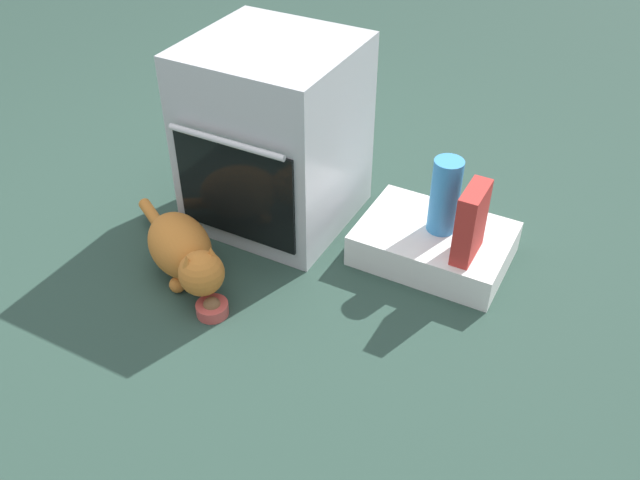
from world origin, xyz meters
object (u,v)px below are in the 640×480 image
oven (275,135)px  water_bottle (445,196)px  food_bowl (212,308)px  pantry_cabinet (434,244)px  cereal_box (471,223)px  cat (184,251)px

oven → water_bottle: bearing=3.6°
oven → food_bowl: (0.11, -0.64, -0.35)m
pantry_cabinet → cereal_box: size_ratio=2.03×
pantry_cabinet → cat: (-0.77, -0.55, 0.06)m
food_bowl → water_bottle: 0.94m
cereal_box → cat: bearing=-153.2°
pantry_cabinet → food_bowl: size_ratio=4.91×
cat → water_bottle: (0.79, 0.57, 0.16)m
food_bowl → oven: bearing=100.0°
water_bottle → pantry_cabinet: bearing=-127.8°
cat → cereal_box: size_ratio=2.23×
water_bottle → cereal_box: 0.17m
cat → cereal_box: (0.92, 0.46, 0.15)m
cat → cereal_box: bearing=57.5°
oven → water_bottle: 0.71m
oven → cereal_box: 0.84m
oven → cereal_box: oven is taller
food_bowl → water_bottle: water_bottle is taller
cat → water_bottle: water_bottle is taller
oven → pantry_cabinet: size_ratio=1.31×
food_bowl → cat: bearing=149.3°
cereal_box → food_bowl: bearing=-141.1°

